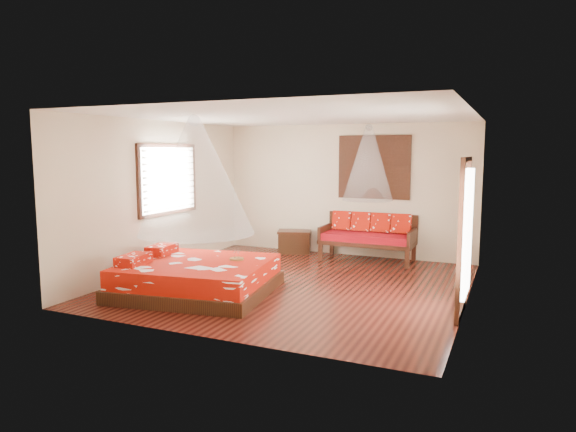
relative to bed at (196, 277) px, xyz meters
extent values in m
cube|color=black|center=(1.23, 1.13, -0.26)|extent=(5.50, 5.50, 0.02)
cube|color=white|center=(1.23, 1.13, 2.56)|extent=(5.50, 5.50, 0.02)
cube|color=beige|center=(-1.53, 1.13, 1.15)|extent=(0.02, 5.50, 2.80)
cube|color=beige|center=(3.99, 1.13, 1.15)|extent=(0.02, 5.50, 2.80)
cube|color=beige|center=(1.23, 3.89, 1.15)|extent=(5.50, 0.02, 2.80)
cube|color=beige|center=(1.23, -1.63, 1.15)|extent=(5.50, 0.02, 2.80)
cube|color=black|center=(0.02, 0.00, -0.15)|extent=(2.54, 2.36, 0.20)
cube|color=#A61205|center=(0.02, 0.00, 0.10)|extent=(2.43, 2.25, 0.30)
cube|color=#A61205|center=(-0.77, -0.55, 0.32)|extent=(0.41, 0.64, 0.15)
cube|color=#A61205|center=(-0.90, 0.31, 0.32)|extent=(0.41, 0.64, 0.15)
cube|color=black|center=(0.97, 3.07, -0.04)|extent=(0.08, 0.08, 0.42)
cube|color=black|center=(2.73, 3.07, -0.04)|extent=(0.08, 0.08, 0.42)
cube|color=black|center=(0.97, 3.79, -0.04)|extent=(0.08, 0.08, 0.42)
cube|color=black|center=(2.73, 3.79, -0.04)|extent=(0.08, 0.08, 0.42)
cube|color=black|center=(1.85, 3.43, 0.13)|extent=(1.89, 0.84, 0.08)
cube|color=maroon|center=(1.85, 3.43, 0.24)|extent=(1.83, 0.78, 0.14)
cube|color=black|center=(1.85, 3.81, 0.42)|extent=(1.89, 0.06, 0.55)
cube|color=black|center=(0.95, 3.43, 0.29)|extent=(0.06, 0.84, 0.30)
cube|color=black|center=(2.75, 3.43, 0.29)|extent=(0.06, 0.84, 0.30)
cube|color=#A61205|center=(1.22, 3.69, 0.51)|extent=(0.40, 0.20, 0.41)
cube|color=#A61205|center=(1.64, 3.69, 0.51)|extent=(0.40, 0.20, 0.41)
cube|color=#A61205|center=(2.06, 3.69, 0.51)|extent=(0.40, 0.20, 0.41)
cube|color=#A61205|center=(2.48, 3.69, 0.51)|extent=(0.40, 0.20, 0.41)
cube|color=black|center=(0.17, 3.58, -0.03)|extent=(0.80, 0.68, 0.45)
cube|color=black|center=(0.17, 3.58, 0.22)|extent=(0.85, 0.73, 0.05)
cube|color=black|center=(1.85, 3.85, 1.65)|extent=(1.52, 0.06, 1.32)
cube|color=black|center=(1.85, 3.84, 1.65)|extent=(1.35, 0.04, 1.10)
cube|color=black|center=(-1.49, 1.33, 1.45)|extent=(0.08, 1.74, 1.34)
cube|color=white|center=(-1.45, 1.33, 1.45)|extent=(0.04, 1.54, 1.10)
cube|color=black|center=(3.95, 0.53, 0.80)|extent=(0.08, 1.02, 2.16)
cube|color=white|center=(3.93, 0.53, 0.90)|extent=(0.03, 0.82, 1.70)
cylinder|color=brown|center=(0.52, 0.38, 0.26)|extent=(0.23, 0.23, 0.03)
cone|color=white|center=(0.02, 0.00, 1.60)|extent=(1.81, 1.81, 1.80)
cone|color=white|center=(1.85, 3.38, 1.75)|extent=(1.01, 1.01, 1.50)
camera|label=1|loc=(4.54, -6.68, 1.99)|focal=32.00mm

